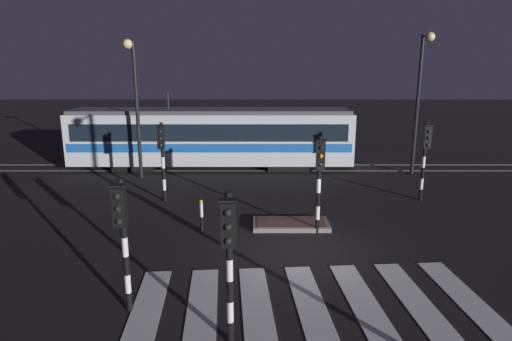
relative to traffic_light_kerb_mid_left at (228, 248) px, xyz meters
name	(u,v)px	position (x,y,z in m)	size (l,w,h in m)	color
ground_plane	(298,252)	(1.84, 4.56, -2.13)	(120.00, 120.00, 0.00)	black
rail_near	(280,171)	(1.84, 15.01, -2.12)	(80.00, 0.12, 0.03)	#59595E
rail_far	(278,165)	(1.84, 16.45, -2.12)	(80.00, 0.12, 0.03)	#59595E
crosswalk_zebra	(311,307)	(1.84, 1.38, -2.12)	(8.70, 4.80, 0.02)	silver
traffic_island	(290,224)	(1.77, 6.71, -2.04)	(2.67, 1.28, 0.18)	slate
traffic_light_kerb_mid_left	(228,248)	(0.00, 0.00, 0.00)	(0.36, 0.42, 3.23)	black
traffic_light_corner_near_left	(121,227)	(-2.43, 1.19, -0.03)	(0.36, 0.42, 3.18)	black
traffic_light_corner_far_right	(425,150)	(7.49, 9.73, 0.05)	(0.36, 0.42, 3.30)	black
traffic_light_corner_far_left	(161,150)	(-3.31, 9.59, 0.05)	(0.36, 0.42, 3.31)	black
traffic_light_median_centre	(319,171)	(2.61, 6.04, 0.06)	(0.36, 0.42, 3.33)	black
street_lamp_trackside_left	(134,92)	(-5.28, 13.27, 2.16)	(0.44, 1.21, 6.70)	black
street_lamp_trackside_right	(420,87)	(8.71, 14.15, 2.36)	(0.44, 1.21, 7.06)	black
tram	(211,137)	(-1.91, 15.73, -0.39)	(15.35, 2.58, 4.15)	silver
bollard_island_edge	(201,215)	(-1.35, 6.32, -1.57)	(0.12, 0.12, 1.11)	black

